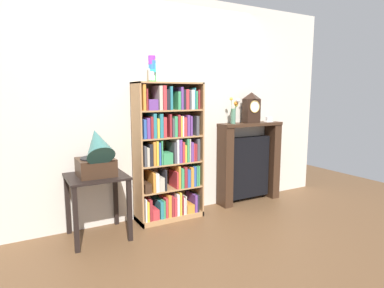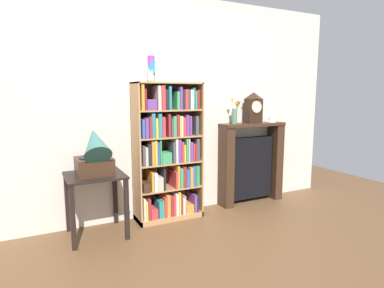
{
  "view_description": "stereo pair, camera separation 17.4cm",
  "coord_description": "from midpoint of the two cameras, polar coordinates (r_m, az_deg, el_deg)",
  "views": [
    {
      "loc": [
        -1.57,
        -3.24,
        1.46
      ],
      "look_at": [
        0.31,
        0.15,
        0.87
      ],
      "focal_mm": 30.58,
      "sensor_mm": 36.0,
      "label": 1
    },
    {
      "loc": [
        -1.42,
        -3.32,
        1.46
      ],
      "look_at": [
        0.31,
        0.15,
        0.87
      ],
      "focal_mm": 30.58,
      "sensor_mm": 36.0,
      "label": 2
    }
  ],
  "objects": [
    {
      "name": "ground_plane",
      "position": [
        3.89,
        -4.36,
        -13.55
      ],
      "size": [
        7.59,
        6.4,
        0.02
      ],
      "primitive_type": "cube",
      "color": "brown"
    },
    {
      "name": "cup_stack",
      "position": [
        3.67,
        -8.35,
        12.84
      ],
      "size": [
        0.08,
        0.08,
        0.28
      ],
      "color": "green",
      "rests_on": "bookshelf"
    },
    {
      "name": "flower_vase",
      "position": [
        4.24,
        6.22,
        5.82
      ],
      "size": [
        0.14,
        0.11,
        0.34
      ],
      "color": "#4C7A60",
      "rests_on": "fireplace_mantel"
    },
    {
      "name": "bookshelf",
      "position": [
        3.79,
        -5.42,
        -1.87
      ],
      "size": [
        0.78,
        0.32,
        1.59
      ],
      "color": "#A87A4C",
      "rests_on": "ground"
    },
    {
      "name": "gramophone",
      "position": [
        3.36,
        -17.71,
        -1.78
      ],
      "size": [
        0.35,
        0.51,
        0.56
      ],
      "color": "#382316",
      "rests_on": "side_table_left"
    },
    {
      "name": "wall_back",
      "position": [
        4.0,
        -4.23,
        6.34
      ],
      "size": [
        4.59,
        0.08,
        2.6
      ],
      "primitive_type": "cube",
      "color": "beige",
      "rests_on": "ground"
    },
    {
      "name": "side_table_left",
      "position": [
        3.5,
        -17.64,
        -7.55
      ],
      "size": [
        0.58,
        0.55,
        0.65
      ],
      "color": "black",
      "rests_on": "ground"
    },
    {
      "name": "teacup_with_saucer",
      "position": [
        4.62,
        12.18,
        4.16
      ],
      "size": [
        0.14,
        0.14,
        0.07
      ],
      "color": "white",
      "rests_on": "fireplace_mantel"
    },
    {
      "name": "fireplace_mantel",
      "position": [
        4.52,
        8.78,
        -3.27
      ],
      "size": [
        0.93,
        0.24,
        1.08
      ],
      "color": "#382316",
      "rests_on": "ground"
    },
    {
      "name": "mantel_clock",
      "position": [
        4.41,
        9.22,
        6.29
      ],
      "size": [
        0.21,
        0.14,
        0.4
      ],
      "color": "black",
      "rests_on": "fireplace_mantel"
    }
  ]
}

